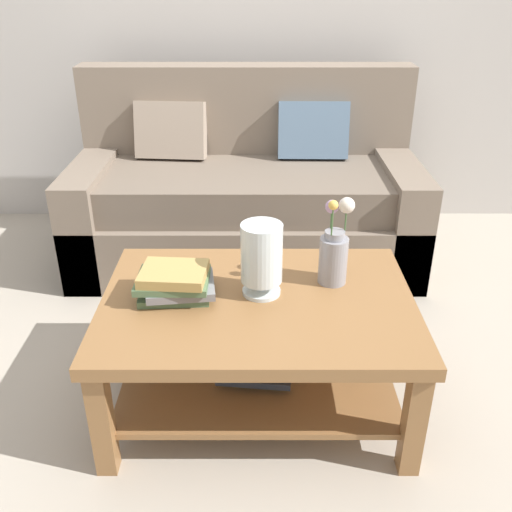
{
  "coord_description": "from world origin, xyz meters",
  "views": [
    {
      "loc": [
        -0.01,
        -2.12,
        1.58
      ],
      "look_at": [
        -0.01,
        -0.18,
        0.58
      ],
      "focal_mm": 40.06,
      "sensor_mm": 36.0,
      "label": 1
    }
  ],
  "objects_px": {
    "glass_hurricane_vase": "(260,256)",
    "flower_pitcher": "(332,251)",
    "book_stack_main": "(174,283)",
    "couch": "(244,197)",
    "coffee_table": "(256,329)"
  },
  "relations": [
    {
      "from": "book_stack_main",
      "to": "couch",
      "type": "bearing_deg",
      "value": 79.62
    },
    {
      "from": "coffee_table",
      "to": "glass_hurricane_vase",
      "type": "relative_size",
      "value": 4.13
    },
    {
      "from": "glass_hurricane_vase",
      "to": "coffee_table",
      "type": "bearing_deg",
      "value": -107.96
    },
    {
      "from": "couch",
      "to": "flower_pitcher",
      "type": "distance_m",
      "value": 1.26
    },
    {
      "from": "coffee_table",
      "to": "glass_hurricane_vase",
      "type": "bearing_deg",
      "value": 72.04
    },
    {
      "from": "couch",
      "to": "flower_pitcher",
      "type": "xyz_separation_m",
      "value": [
        0.35,
        -1.18,
        0.25
      ]
    },
    {
      "from": "couch",
      "to": "glass_hurricane_vase",
      "type": "relative_size",
      "value": 6.9
    },
    {
      "from": "couch",
      "to": "glass_hurricane_vase",
      "type": "height_order",
      "value": "couch"
    },
    {
      "from": "couch",
      "to": "glass_hurricane_vase",
      "type": "bearing_deg",
      "value": -86.5
    },
    {
      "from": "glass_hurricane_vase",
      "to": "flower_pitcher",
      "type": "height_order",
      "value": "flower_pitcher"
    },
    {
      "from": "book_stack_main",
      "to": "glass_hurricane_vase",
      "type": "distance_m",
      "value": 0.33
    },
    {
      "from": "coffee_table",
      "to": "book_stack_main",
      "type": "height_order",
      "value": "book_stack_main"
    },
    {
      "from": "glass_hurricane_vase",
      "to": "flower_pitcher",
      "type": "bearing_deg",
      "value": 17.66
    },
    {
      "from": "couch",
      "to": "flower_pitcher",
      "type": "relative_size",
      "value": 5.49
    },
    {
      "from": "glass_hurricane_vase",
      "to": "flower_pitcher",
      "type": "relative_size",
      "value": 0.8
    }
  ]
}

